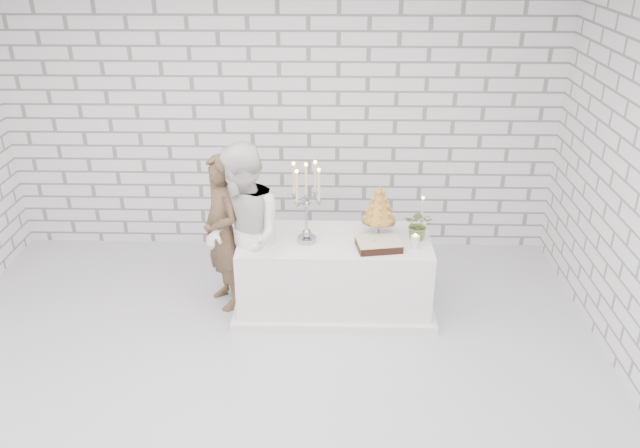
{
  "coord_description": "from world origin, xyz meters",
  "views": [
    {
      "loc": [
        0.58,
        -4.19,
        3.48
      ],
      "look_at": [
        0.47,
        0.85,
        1.05
      ],
      "focal_mm": 35.87,
      "sensor_mm": 36.0,
      "label": 1
    }
  ],
  "objects": [
    {
      "name": "ground",
      "position": [
        0.0,
        0.0,
        0.0
      ],
      "size": [
        6.0,
        5.0,
        0.01
      ],
      "primitive_type": "cube",
      "color": "silver",
      "rests_on": "ground"
    },
    {
      "name": "ceiling",
      "position": [
        0.0,
        0.0,
        3.0
      ],
      "size": [
        6.0,
        5.0,
        0.01
      ],
      "primitive_type": "cube",
      "color": "white",
      "rests_on": "ground"
    },
    {
      "name": "wall_back",
      "position": [
        0.0,
        2.5,
        1.5
      ],
      "size": [
        6.0,
        0.01,
        3.0
      ],
      "primitive_type": "cube",
      "color": "white",
      "rests_on": "ground"
    },
    {
      "name": "cake_table",
      "position": [
        0.6,
        1.15,
        0.38
      ],
      "size": [
        1.8,
        0.8,
        0.75
      ],
      "primitive_type": "cube",
      "color": "white",
      "rests_on": "ground"
    },
    {
      "name": "groom",
      "position": [
        -0.46,
        1.21,
        0.78
      ],
      "size": [
        0.62,
        0.68,
        1.56
      ],
      "primitive_type": "imported",
      "rotation": [
        0.0,
        0.0,
        -1.02
      ],
      "color": "#4E3622",
      "rests_on": "ground"
    },
    {
      "name": "bride",
      "position": [
        -0.23,
        0.98,
        0.86
      ],
      "size": [
        0.94,
        1.03,
        1.72
      ],
      "primitive_type": "imported",
      "rotation": [
        0.0,
        0.0,
        -1.14
      ],
      "color": "white",
      "rests_on": "ground"
    },
    {
      "name": "candelabra",
      "position": [
        0.34,
        1.09,
        1.14
      ],
      "size": [
        0.37,
        0.37,
        0.78
      ],
      "primitive_type": null,
      "rotation": [
        0.0,
        0.0,
        0.19
      ],
      "color": "#9899A2",
      "rests_on": "cake_table"
    },
    {
      "name": "croquembouche",
      "position": [
        1.01,
        1.23,
        1.0
      ],
      "size": [
        0.4,
        0.4,
        0.51
      ],
      "primitive_type": null,
      "rotation": [
        0.0,
        0.0,
        -0.28
      ],
      "color": "#9C6925",
      "rests_on": "cake_table"
    },
    {
      "name": "chocolate_cake",
      "position": [
        1.0,
        0.97,
        0.79
      ],
      "size": [
        0.43,
        0.34,
        0.08
      ],
      "primitive_type": "cube",
      "rotation": [
        0.0,
        0.0,
        0.17
      ],
      "color": "black",
      "rests_on": "cake_table"
    },
    {
      "name": "pillar_candle",
      "position": [
        1.33,
        0.99,
        0.81
      ],
      "size": [
        0.09,
        0.09,
        0.12
      ],
      "primitive_type": "cylinder",
      "rotation": [
        0.0,
        0.0,
        -0.07
      ],
      "color": "white",
      "rests_on": "cake_table"
    },
    {
      "name": "extra_taper",
      "position": [
        1.43,
        1.38,
        0.91
      ],
      "size": [
        0.08,
        0.08,
        0.32
      ],
      "primitive_type": "cylinder",
      "rotation": [
        0.0,
        0.0,
        -0.34
      ],
      "color": "beige",
      "rests_on": "cake_table"
    },
    {
      "name": "flowers",
      "position": [
        1.38,
        1.16,
        0.9
      ],
      "size": [
        0.32,
        0.29,
        0.29
      ],
      "primitive_type": "imported",
      "rotation": [
        0.0,
        0.0,
        -0.26
      ],
      "color": "#396532",
      "rests_on": "cake_table"
    }
  ]
}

